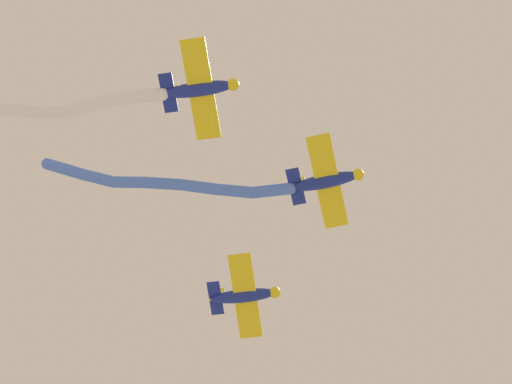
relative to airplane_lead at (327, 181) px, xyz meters
The scene contains 5 objects.
airplane_lead is the anchor object (origin of this frame).
smoke_trail_lead 12.01m from the airplane_lead, 126.05° to the right, with size 10.15×16.79×4.04m.
airplane_left_wing 11.52m from the airplane_lead, behind, with size 6.95×6.18×1.90m.
airplane_right_wing 11.50m from the airplane_lead, 84.27° to the right, with size 6.89×6.21×1.90m.
smoke_trail_right_wing 23.86m from the airplane_lead, 107.46° to the right, with size 13.35×19.81×1.70m.
Camera 1 is at (20.02, -25.57, 1.93)m, focal length 72.44 mm.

